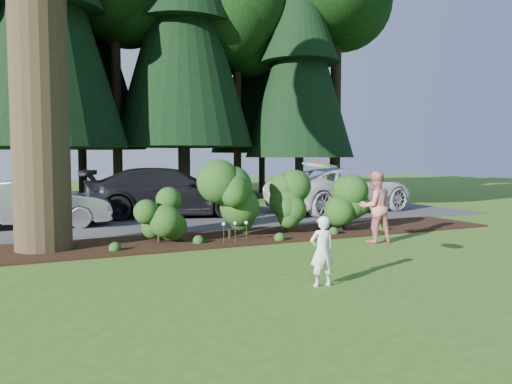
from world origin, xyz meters
TOP-DOWN VIEW (x-y plane):
  - ground at (0.00, 0.00)m, footprint 80.00×80.00m
  - mulch_bed at (0.00, 3.25)m, footprint 16.00×2.50m
  - driveway at (0.00, 7.50)m, footprint 22.00×6.00m
  - shrub_row at (0.77, 3.14)m, footprint 6.53×1.60m
  - lily_cluster at (-0.30, 2.40)m, footprint 0.69×0.09m
  - tree_wall at (0.25, 16.38)m, footprint 25.66×12.15m
  - car_silver_wagon at (-4.63, 7.49)m, footprint 4.47×2.04m
  - car_white_suv at (6.30, 7.41)m, footprint 6.41×3.66m
  - car_dark_suv at (-0.27, 8.58)m, footprint 6.38×3.74m
  - child at (-0.52, -1.88)m, footprint 0.46×0.33m
  - adult at (2.98, 1.18)m, footprint 0.92×0.75m
  - frisbee at (-0.65, -2.00)m, footprint 0.57×0.57m

SIDE VIEW (x-z plane):
  - ground at x=0.00m, z-range 0.00..0.00m
  - driveway at x=0.00m, z-range 0.00..0.03m
  - mulch_bed at x=0.00m, z-range 0.00..0.05m
  - lily_cluster at x=-0.30m, z-range 0.21..0.78m
  - child at x=-0.52m, z-range 0.00..1.17m
  - car_silver_wagon at x=-4.63m, z-range 0.03..1.45m
  - shrub_row at x=0.77m, z-range 0.00..1.61m
  - car_white_suv at x=6.30m, z-range 0.03..1.72m
  - car_dark_suv at x=-0.27m, z-range 0.03..1.77m
  - adult at x=2.98m, z-range 0.00..1.80m
  - frisbee at x=-0.65m, z-range 1.96..2.08m
  - tree_wall at x=0.25m, z-range 0.96..18.05m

